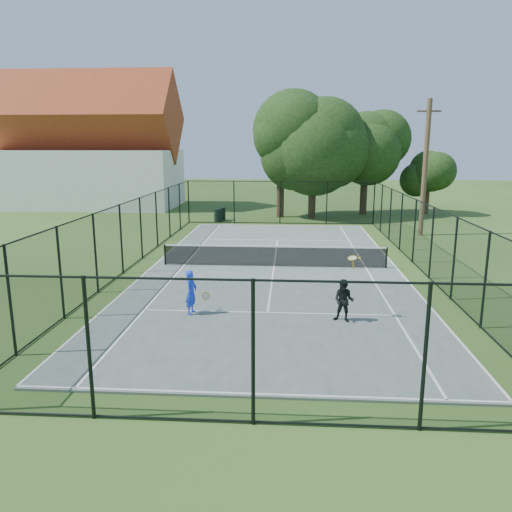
# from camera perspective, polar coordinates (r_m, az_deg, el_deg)

# --- Properties ---
(ground) EXTENTS (120.00, 120.00, 0.00)m
(ground) POSITION_cam_1_polar(r_m,az_deg,el_deg) (22.62, 2.07, -1.34)
(ground) COLOR #304D1A
(tennis_court) EXTENTS (11.00, 24.00, 0.06)m
(tennis_court) POSITION_cam_1_polar(r_m,az_deg,el_deg) (22.61, 2.07, -1.27)
(tennis_court) COLOR #51605B
(tennis_court) RESTS_ON ground
(tennis_net) EXTENTS (10.08, 0.08, 0.95)m
(tennis_net) POSITION_cam_1_polar(r_m,az_deg,el_deg) (22.48, 2.09, 0.09)
(tennis_net) COLOR black
(tennis_net) RESTS_ON tennis_court
(fence) EXTENTS (13.10, 26.10, 3.00)m
(fence) POSITION_cam_1_polar(r_m,az_deg,el_deg) (22.30, 2.10, 2.40)
(fence) COLOR black
(fence) RESTS_ON ground
(tree_near_left) EXTENTS (6.61, 6.61, 8.62)m
(tree_near_left) POSITION_cam_1_polar(r_m,az_deg,el_deg) (38.31, 2.85, 12.36)
(tree_near_left) COLOR #332114
(tree_near_left) RESTS_ON ground
(tree_near_mid) EXTENTS (6.98, 6.98, 9.13)m
(tree_near_mid) POSITION_cam_1_polar(r_m,az_deg,el_deg) (38.03, 6.57, 12.78)
(tree_near_mid) COLOR #332114
(tree_near_mid) RESTS_ON ground
(tree_near_right) EXTENTS (6.14, 6.14, 8.47)m
(tree_near_right) POSITION_cam_1_polar(r_m,az_deg,el_deg) (40.65, 12.44, 12.21)
(tree_near_right) COLOR #332114
(tree_near_right) RESTS_ON ground
(tree_far_right) EXTENTS (3.78, 3.78, 5.00)m
(tree_far_right) POSITION_cam_1_polar(r_m,az_deg,el_deg) (42.53, 18.99, 8.73)
(tree_far_right) COLOR #332114
(tree_far_right) RESTS_ON ground
(building) EXTENTS (15.30, 8.15, 11.87)m
(building) POSITION_cam_1_polar(r_m,az_deg,el_deg) (47.36, -18.41, 11.33)
(building) COLOR silver
(building) RESTS_ON ground
(trash_bin_left) EXTENTS (0.58, 0.58, 0.93)m
(trash_bin_left) POSITION_cam_1_polar(r_m,az_deg,el_deg) (36.38, -4.39, 4.69)
(trash_bin_left) COLOR black
(trash_bin_left) RESTS_ON ground
(trash_bin_right) EXTENTS (0.58, 0.58, 0.97)m
(trash_bin_right) POSITION_cam_1_polar(r_m,az_deg,el_deg) (36.95, -3.92, 4.85)
(trash_bin_right) COLOR black
(trash_bin_right) RESTS_ON ground
(utility_pole) EXTENTS (1.40, 0.30, 8.10)m
(utility_pole) POSITION_cam_1_polar(r_m,az_deg,el_deg) (32.01, 18.76, 9.55)
(utility_pole) COLOR #4C3823
(utility_pole) RESTS_ON ground
(player_blue) EXTENTS (0.80, 0.58, 1.46)m
(player_blue) POSITION_cam_1_polar(r_m,az_deg,el_deg) (16.31, -7.40, -4.10)
(player_blue) COLOR blue
(player_blue) RESTS_ON tennis_court
(player_black) EXTENTS (0.90, 0.85, 2.02)m
(player_black) POSITION_cam_1_polar(r_m,az_deg,el_deg) (15.71, 10.01, -5.02)
(player_black) COLOR black
(player_black) RESTS_ON tennis_court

